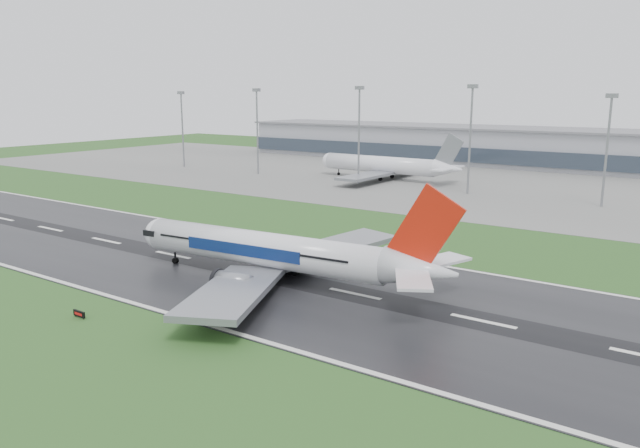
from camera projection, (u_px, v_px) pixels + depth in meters
The scene contains 12 objects.
ground at pixel (173, 255), 114.62m from camera, with size 520.00×520.00×0.00m, color #224B1B.
runway at pixel (173, 255), 114.61m from camera, with size 400.00×45.00×0.10m, color black.
apron at pixel (443, 180), 215.17m from camera, with size 400.00×130.00×0.08m, color slate.
terminal at pixel (501, 147), 261.88m from camera, with size 240.00×36.00×15.00m, color gray.
main_airliner at pixel (282, 231), 96.34m from camera, with size 57.23×54.50×16.90m, color silver, non-canonical shape.
parked_airliner at pixel (386, 156), 214.28m from camera, with size 56.26×52.38×16.49m, color white, non-canonical shape.
runway_sign at pixel (79, 314), 82.56m from camera, with size 2.30×0.26×1.04m, color black, non-canonical shape.
floodmast_0 at pixel (183, 131), 249.79m from camera, with size 0.64×0.64×29.52m, color gray.
floodmast_1 at pixel (257, 133), 227.43m from camera, with size 0.64×0.64×30.49m, color gray.
floodmast_2 at pixel (359, 137), 202.83m from camera, with size 0.64×0.64×31.02m, color gray.
floodmast_3 at pixel (470, 142), 181.40m from camera, with size 0.64×0.64×31.24m, color gray.
floodmast_4 at pixel (606, 153), 160.78m from camera, with size 0.64×0.64×28.62m, color gray.
Camera 1 is at (85.74, -75.49, 29.73)m, focal length 34.29 mm.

